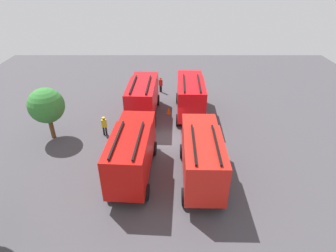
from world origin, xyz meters
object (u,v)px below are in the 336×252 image
object	(u,v)px
fire_truck_0	(202,155)
traffic_cone_0	(106,157)
fire_truck_2	(132,151)
fire_truck_3	(143,96)
fire_truck_1	(190,95)
traffic_cone_1	(169,111)
firefighter_0	(104,125)
tree_2	(46,106)
firefighter_1	(161,84)

from	to	relation	value
fire_truck_0	traffic_cone_0	size ratio (longest dim) A/B	11.98
fire_truck_2	fire_truck_3	size ratio (longest dim) A/B	1.01
fire_truck_1	fire_truck_2	distance (m)	10.50
fire_truck_3	traffic_cone_1	size ratio (longest dim) A/B	10.91
firefighter_0	tree_2	xyz separation A→B (m)	(-0.37, 4.49, 2.09)
fire_truck_1	firefighter_0	size ratio (longest dim) A/B	4.10
fire_truck_0	tree_2	distance (m)	13.60
firefighter_0	firefighter_1	world-z (taller)	firefighter_0
firefighter_1	tree_2	size ratio (longest dim) A/B	0.38
traffic_cone_1	firefighter_1	bearing A→B (deg)	9.57
fire_truck_1	traffic_cone_0	size ratio (longest dim) A/B	12.03
fire_truck_1	firefighter_1	world-z (taller)	fire_truck_1
fire_truck_2	tree_2	xyz separation A→B (m)	(5.09, 7.63, 0.94)
fire_truck_2	fire_truck_3	bearing A→B (deg)	3.20
fire_truck_1	firefighter_1	bearing A→B (deg)	30.32
fire_truck_3	fire_truck_0	bearing A→B (deg)	-151.38
tree_2	traffic_cone_1	xyz separation A→B (m)	(4.43, -10.15, -2.76)
fire_truck_1	tree_2	world-z (taller)	tree_2
fire_truck_2	firefighter_1	xyz separation A→B (m)	(15.01, -1.60, -1.17)
fire_truck_0	fire_truck_1	bearing A→B (deg)	1.45
firefighter_1	tree_2	bearing A→B (deg)	4.45
firefighter_1	traffic_cone_0	xyz separation A→B (m)	(-13.26, 3.97, -0.68)
traffic_cone_1	fire_truck_2	bearing A→B (deg)	165.17
firefighter_0	traffic_cone_1	size ratio (longest dim) A/B	2.65
traffic_cone_0	fire_truck_3	bearing A→B (deg)	-18.35
tree_2	traffic_cone_1	bearing A→B (deg)	-66.40
fire_truck_0	traffic_cone_1	world-z (taller)	fire_truck_0
fire_truck_0	tree_2	bearing A→B (deg)	66.77
fire_truck_3	traffic_cone_0	xyz separation A→B (m)	(-7.27, 2.41, -1.85)
fire_truck_2	fire_truck_3	world-z (taller)	same
firefighter_0	traffic_cone_0	distance (m)	3.85
fire_truck_0	firefighter_1	size ratio (longest dim) A/B	4.14
traffic_cone_0	fire_truck_2	bearing A→B (deg)	-126.33
fire_truck_0	traffic_cone_0	distance (m)	7.69
fire_truck_0	fire_truck_1	size ratio (longest dim) A/B	1.00
fire_truck_3	tree_2	size ratio (longest dim) A/B	1.59
fire_truck_3	tree_2	distance (m)	8.67
firefighter_1	tree_2	distance (m)	13.71
fire_truck_0	tree_2	xyz separation A→B (m)	(5.55, 12.38, 0.94)
fire_truck_3	tree_2	bearing A→B (deg)	119.35
fire_truck_3	traffic_cone_0	distance (m)	7.88
fire_truck_1	traffic_cone_0	distance (m)	10.56
fire_truck_1	tree_2	distance (m)	13.06
fire_truck_2	firefighter_0	size ratio (longest dim) A/B	4.14
fire_truck_1	fire_truck_3	bearing A→B (deg)	96.45
firefighter_1	tree_2	world-z (taller)	tree_2
firefighter_0	traffic_cone_0	xyz separation A→B (m)	(-3.71, -0.76, -0.70)
fire_truck_3	tree_2	world-z (taller)	tree_2
traffic_cone_1	tree_2	bearing A→B (deg)	113.60
fire_truck_3	firefighter_0	distance (m)	4.91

